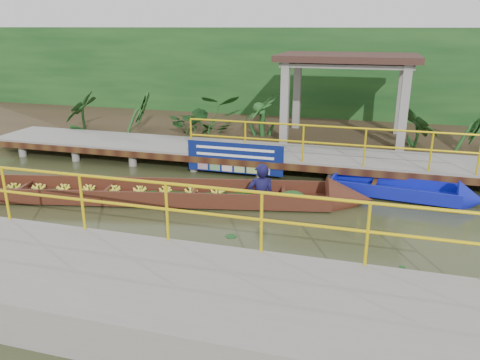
# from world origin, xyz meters

# --- Properties ---
(ground) EXTENTS (80.00, 80.00, 0.00)m
(ground) POSITION_xyz_m (0.00, 0.00, 0.00)
(ground) COLOR #2C3219
(ground) RESTS_ON ground
(land_strip) EXTENTS (30.00, 8.00, 0.45)m
(land_strip) POSITION_xyz_m (0.00, 7.50, 0.23)
(land_strip) COLOR #35281A
(land_strip) RESTS_ON ground
(far_dock) EXTENTS (16.00, 2.06, 1.66)m
(far_dock) POSITION_xyz_m (0.02, 3.43, 0.48)
(far_dock) COLOR gray
(far_dock) RESTS_ON ground
(near_dock) EXTENTS (18.00, 2.40, 1.73)m
(near_dock) POSITION_xyz_m (1.00, -4.20, 0.30)
(near_dock) COLOR gray
(near_dock) RESTS_ON ground
(pavilion) EXTENTS (4.40, 3.00, 3.00)m
(pavilion) POSITION_xyz_m (3.00, 6.30, 2.82)
(pavilion) COLOR gray
(pavilion) RESTS_ON ground
(foliage_backdrop) EXTENTS (30.00, 0.80, 4.00)m
(foliage_backdrop) POSITION_xyz_m (0.00, 10.00, 2.00)
(foliage_backdrop) COLOR #123A17
(foliage_backdrop) RESTS_ON ground
(vendor_boat) EXTENTS (10.69, 3.24, 2.25)m
(vendor_boat) POSITION_xyz_m (-0.86, 0.20, 0.24)
(vendor_boat) COLOR #3D1E10
(vendor_boat) RESTS_ON ground
(moored_blue_boat) EXTENTS (3.66, 1.32, 0.85)m
(moored_blue_boat) POSITION_xyz_m (5.46, 1.95, 0.15)
(moored_blue_boat) COLOR #0E159B
(moored_blue_boat) RESTS_ON ground
(blue_banner) EXTENTS (2.77, 0.04, 0.87)m
(blue_banner) POSITION_xyz_m (0.32, 2.48, 0.56)
(blue_banner) COLOR navy
(blue_banner) RESTS_ON ground
(tropical_plants) EXTENTS (14.26, 1.26, 1.57)m
(tropical_plants) POSITION_xyz_m (0.03, 5.30, 1.24)
(tropical_plants) COLOR #123A17
(tropical_plants) RESTS_ON ground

